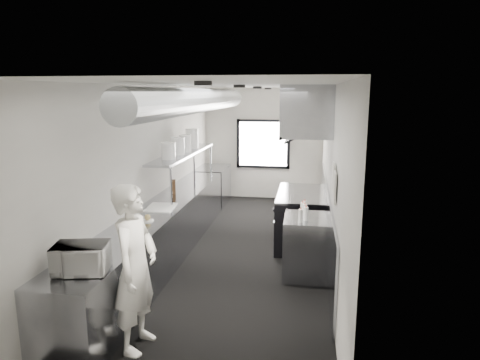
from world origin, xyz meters
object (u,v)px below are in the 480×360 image
at_px(plate_stack_b, 178,146).
at_px(bottle_station, 306,247).
at_px(far_work_table, 213,185).
at_px(pass_shelf, 184,154).
at_px(exhaust_hood, 307,110).
at_px(plate_stack_d, 192,139).
at_px(small_plate, 148,221).
at_px(cutting_board, 161,207).
at_px(deli_tub_b, 89,247).
at_px(squeeze_bottle_a, 301,216).
at_px(squeeze_bottle_d, 303,209).
at_px(range, 300,218).
at_px(prep_counter, 162,234).
at_px(line_cook, 135,268).
at_px(knife_block, 173,187).
at_px(plate_stack_a, 169,151).
at_px(squeeze_bottle_e, 305,206).
at_px(microwave, 81,258).
at_px(plate_stack_c, 185,143).
at_px(deli_tub_a, 82,255).
at_px(squeeze_bottle_b, 306,214).
at_px(squeeze_bottle_c, 305,211).

bearing_deg(plate_stack_b, bottle_station, -30.66).
bearing_deg(far_work_table, pass_shelf, -91.07).
distance_m(exhaust_hood, plate_stack_d, 2.52).
relative_size(small_plate, cutting_board, 0.31).
xyz_separation_m(deli_tub_b, squeeze_bottle_a, (2.37, 1.51, 0.04)).
height_order(small_plate, squeeze_bottle_d, squeeze_bottle_d).
bearing_deg(cutting_board, bottle_station, -3.82).
bearing_deg(range, prep_counter, -151.26).
xyz_separation_m(line_cook, knife_block, (-0.66, 3.31, 0.12)).
height_order(range, plate_stack_a, plate_stack_a).
bearing_deg(plate_stack_b, line_cook, -80.16).
relative_size(knife_block, squeeze_bottle_e, 1.42).
bearing_deg(plate_stack_a, plate_stack_b, 90.22).
relative_size(plate_stack_b, squeeze_bottle_d, 1.66).
bearing_deg(microwave, plate_stack_c, 78.56).
bearing_deg(squeeze_bottle_d, exhaust_hood, 89.31).
xyz_separation_m(knife_block, squeeze_bottle_e, (2.37, -0.84, -0.03)).
distance_m(far_work_table, squeeze_bottle_d, 4.42).
distance_m(exhaust_hood, far_work_table, 3.88).
height_order(line_cook, squeeze_bottle_d, line_cook).
bearing_deg(plate_stack_c, line_cook, -81.46).
bearing_deg(far_work_table, line_cook, -84.79).
xyz_separation_m(deli_tub_b, knife_block, (0.05, 2.95, 0.06)).
bearing_deg(microwave, bottle_station, 33.13).
distance_m(deli_tub_a, squeeze_bottle_e, 3.33).
distance_m(range, plate_stack_a, 2.63).
height_order(bottle_station, cutting_board, cutting_board).
height_order(squeeze_bottle_b, squeeze_bottle_d, squeeze_bottle_b).
relative_size(bottle_station, cutting_board, 1.60).
relative_size(plate_stack_b, squeeze_bottle_a, 1.66).
relative_size(microwave, knife_block, 2.17).
bearing_deg(deli_tub_a, line_cook, -10.79).
distance_m(bottle_station, squeeze_bottle_b, 0.57).
height_order(prep_counter, squeeze_bottle_a, squeeze_bottle_a).
height_order(bottle_station, knife_block, knife_block).
bearing_deg(exhaust_hood, small_plate, -138.08).
bearing_deg(deli_tub_b, knife_block, 89.11).
xyz_separation_m(prep_counter, pass_shelf, (-0.04, 1.50, 1.09)).
height_order(small_plate, squeeze_bottle_c, squeeze_bottle_c).
height_order(bottle_station, plate_stack_d, plate_stack_d).
bearing_deg(deli_tub_a, squeeze_bottle_e, 44.62).
bearing_deg(squeeze_bottle_d, plate_stack_a, 162.35).
bearing_deg(plate_stack_a, far_work_table, 88.88).
height_order(knife_block, plate_stack_d, plate_stack_d).
distance_m(small_plate, cutting_board, 0.70).
xyz_separation_m(bottle_station, plate_stack_a, (-2.36, 0.85, 1.26)).
height_order(squeeze_bottle_c, squeeze_bottle_e, squeeze_bottle_c).
xyz_separation_m(small_plate, squeeze_bottle_b, (2.21, 0.40, 0.09)).
distance_m(exhaust_hood, plate_stack_a, 2.47).
xyz_separation_m(plate_stack_b, squeeze_bottle_a, (2.27, -1.66, -0.73)).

